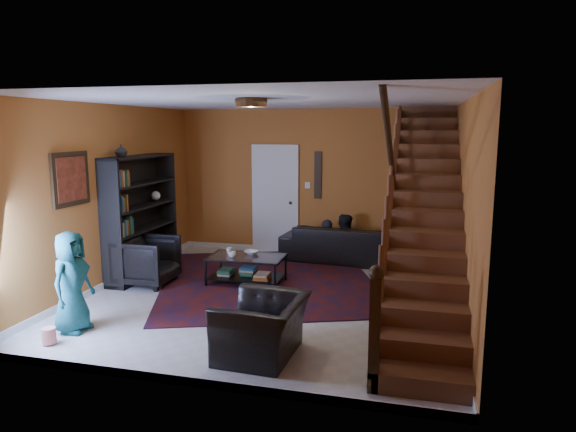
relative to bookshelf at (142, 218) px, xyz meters
name	(u,v)px	position (x,y,z in m)	size (l,w,h in m)	color
floor	(271,297)	(2.40, -0.60, -0.96)	(5.50, 5.50, 0.00)	beige
room	(220,264)	(1.07, 0.73, -0.91)	(5.50, 5.50, 5.50)	#A66024
staircase	(425,208)	(4.53, -0.60, 0.43)	(0.95, 5.02, 3.18)	brown
bookshelf	(142,218)	(0.00, 0.00, 0.00)	(0.35, 1.80, 2.00)	black
door	(275,201)	(1.70, 2.12, 0.06)	(0.82, 0.05, 2.05)	silver
framed_picture	(71,179)	(-0.17, -1.50, 0.79)	(0.04, 0.74, 0.74)	maroon
wall_hanging	(318,175)	(2.55, 2.13, 0.59)	(0.14, 0.03, 0.90)	black
ceiling_fixture	(251,103)	(2.40, -1.40, 1.78)	(0.40, 0.40, 0.10)	#3F2814
rug	(268,280)	(2.13, 0.17, -0.95)	(3.32, 3.79, 0.02)	#45100C
sofa	(344,244)	(3.15, 1.70, -0.63)	(2.29, 0.89, 0.67)	black
armchair_left	(147,261)	(0.35, -0.49, -0.59)	(0.81, 0.83, 0.76)	black
armchair_right	(262,327)	(2.87, -2.51, -0.64)	(0.98, 0.86, 0.64)	black
person_adult_a	(327,251)	(2.81, 1.75, -0.81)	(0.44, 0.29, 1.22)	black
person_adult_b	(343,249)	(3.12, 1.75, -0.75)	(0.64, 0.50, 1.32)	black
person_child	(72,282)	(0.45, -2.43, -0.35)	(0.60, 0.39, 1.24)	#1B6169
coffee_table	(246,268)	(1.86, -0.09, -0.71)	(1.20, 0.72, 0.45)	black
cup_a	(232,254)	(1.67, -0.21, -0.47)	(0.12, 0.12, 0.09)	#999999
cup_b	(229,251)	(1.53, 0.02, -0.47)	(0.10, 0.10, 0.09)	#999999
bowl	(251,252)	(1.89, 0.06, -0.49)	(0.22, 0.22, 0.05)	#999999
vase	(121,151)	(0.00, -0.50, 1.13)	(0.18, 0.18, 0.19)	#999999
popcorn_bucket	(49,335)	(0.44, -2.85, -0.86)	(0.16, 0.16, 0.18)	red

